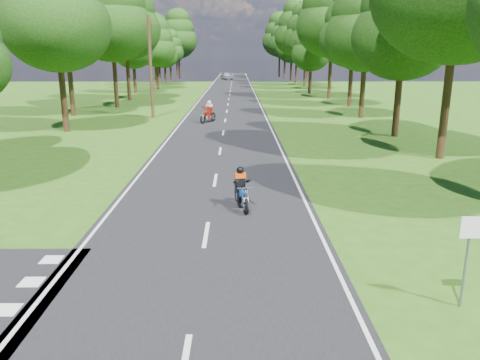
{
  "coord_description": "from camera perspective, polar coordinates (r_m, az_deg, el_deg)",
  "views": [
    {
      "loc": [
        0.88,
        -10.61,
        5.04
      ],
      "look_at": [
        0.99,
        4.0,
        1.1
      ],
      "focal_mm": 35.0,
      "sensor_mm": 36.0,
      "label": 1
    }
  ],
  "objects": [
    {
      "name": "road_sign",
      "position": [
        10.43,
        26.1,
        -7.28
      ],
      "size": [
        0.45,
        0.07,
        2.0
      ],
      "color": "slate",
      "rests_on": "ground"
    },
    {
      "name": "main_road",
      "position": [
        60.82,
        -1.28,
        10.35
      ],
      "size": [
        7.0,
        140.0,
        0.02
      ],
      "primitive_type": "cube",
      "color": "black",
      "rests_on": "ground"
    },
    {
      "name": "ground",
      "position": [
        11.78,
        -4.77,
        -10.3
      ],
      "size": [
        160.0,
        160.0,
        0.0
      ],
      "primitive_type": "plane",
      "color": "#2A5012",
      "rests_on": "ground"
    },
    {
      "name": "rider_near_blue",
      "position": [
        15.65,
        0.16,
        -0.96
      ],
      "size": [
        0.87,
        1.74,
        1.39
      ],
      "primitive_type": null,
      "rotation": [
        0.0,
        0.0,
        0.2
      ],
      "color": "#0E379B",
      "rests_on": "main_road"
    },
    {
      "name": "telegraph_pole",
      "position": [
        39.23,
        -10.84,
        13.42
      ],
      "size": [
        1.2,
        0.26,
        8.0
      ],
      "color": "#382616",
      "rests_on": "ground"
    },
    {
      "name": "road_markings",
      "position": [
        58.96,
        -1.44,
        10.21
      ],
      "size": [
        7.4,
        140.0,
        0.01
      ],
      "color": "silver",
      "rests_on": "main_road"
    },
    {
      "name": "distant_car",
      "position": [
        97.76,
        -1.64,
        12.58
      ],
      "size": [
        2.86,
        4.68,
        1.49
      ],
      "primitive_type": "imported",
      "rotation": [
        0.0,
        0.0,
        0.27
      ],
      "color": "silver",
      "rests_on": "main_road"
    },
    {
      "name": "treeline",
      "position": [
        70.75,
        0.01,
        17.7
      ],
      "size": [
        40.0,
        115.35,
        14.78
      ],
      "color": "black",
      "rests_on": "ground"
    },
    {
      "name": "rider_far_red",
      "position": [
        35.87,
        -3.93,
        8.33
      ],
      "size": [
        1.43,
        2.05,
        1.63
      ],
      "primitive_type": null,
      "rotation": [
        0.0,
        0.0,
        -0.45
      ],
      "color": "#B30E0D",
      "rests_on": "main_road"
    }
  ]
}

